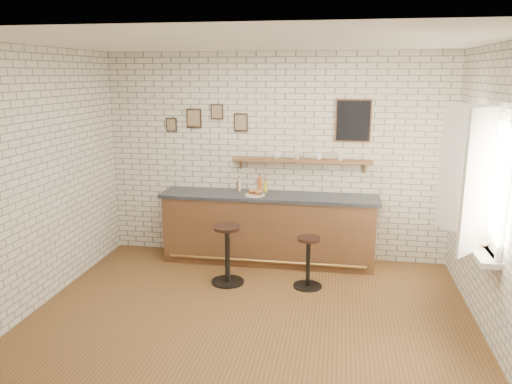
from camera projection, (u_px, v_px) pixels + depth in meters
ground at (251, 315)px, 5.70m from camera, size 5.00×5.00×0.00m
bar_counter at (269, 228)px, 7.22m from camera, size 3.10×0.65×1.01m
sandwich_plate at (255, 195)px, 7.05m from camera, size 0.28×0.28×0.01m
ciabatta_sandwich at (255, 192)px, 7.04m from camera, size 0.23×0.17×0.07m
potato_chips at (253, 194)px, 7.06m from camera, size 0.26×0.18×0.00m
bitters_bottle_brown at (239, 186)px, 7.30m from camera, size 0.06×0.06×0.20m
bitters_bottle_white at (239, 185)px, 7.30m from camera, size 0.06×0.06×0.22m
bitters_bottle_amber at (260, 185)px, 7.24m from camera, size 0.06×0.06×0.27m
condiment_bottle_yellow at (265, 187)px, 7.24m from camera, size 0.06×0.06×0.18m
bar_stool_left at (227, 253)px, 6.49m from camera, size 0.43×0.43×0.78m
bar_stool_right at (308, 260)px, 6.38m from camera, size 0.37×0.37×0.67m
wall_shelf at (302, 161)px, 7.11m from camera, size 2.00×0.18×0.18m
shelf_cup_a at (277, 155)px, 7.15m from camera, size 0.17×0.17×0.10m
shelf_cup_b at (297, 156)px, 7.11m from camera, size 0.13×0.13×0.09m
shelf_cup_c at (319, 157)px, 7.06m from camera, size 0.13×0.13×0.09m
shelf_cup_d at (340, 157)px, 7.01m from camera, size 0.12×0.12×0.10m
back_wall_decor at (291, 120)px, 7.09m from camera, size 2.96×0.02×0.56m
window_sill at (474, 244)px, 5.39m from camera, size 0.20×1.35×0.06m
casement_window at (477, 175)px, 5.22m from camera, size 0.40×1.30×1.56m
book_lower at (474, 242)px, 5.30m from camera, size 0.25×0.28×0.02m
book_upper at (474, 240)px, 5.32m from camera, size 0.27×0.28×0.02m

